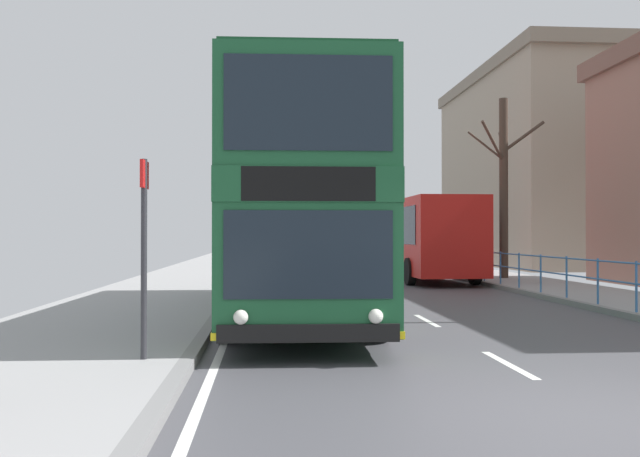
{
  "coord_description": "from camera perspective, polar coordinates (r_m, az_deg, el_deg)",
  "views": [
    {
      "loc": [
        -3.25,
        -6.48,
        1.75
      ],
      "look_at": [
        -2.24,
        6.77,
        1.88
      ],
      "focal_mm": 38.57,
      "sensor_mm": 36.0,
      "label": 1
    }
  ],
  "objects": [
    {
      "name": "background_building_00",
      "position": [
        55.94,
        17.88,
        3.18
      ],
      "size": [
        11.12,
        13.59,
        10.73
      ],
      "color": "gray",
      "rests_on": "ground"
    },
    {
      "name": "double_decker_bus_main",
      "position": [
        14.74,
        -1.78,
        1.66
      ],
      "size": [
        2.93,
        11.45,
        4.43
      ],
      "color": "#19512D",
      "rests_on": "ground"
    },
    {
      "name": "ground",
      "position": [
        7.16,
        17.03,
        -14.36
      ],
      "size": [
        15.8,
        140.0,
        0.2
      ],
      "color": "#47474C"
    },
    {
      "name": "background_building_02",
      "position": [
        43.22,
        18.13,
        4.82
      ],
      "size": [
        8.52,
        17.36,
        11.53
      ],
      "color": "gray",
      "rests_on": "ground"
    },
    {
      "name": "background_bus_far_lane",
      "position": [
        27.5,
        8.49,
        -0.68
      ],
      "size": [
        2.72,
        9.6,
        3.1
      ],
      "color": "red",
      "rests_on": "ground"
    },
    {
      "name": "bare_tree_far_00",
      "position": [
        26.98,
        14.99,
        3.62
      ],
      "size": [
        2.73,
        2.04,
        6.81
      ],
      "color": "#423328",
      "rests_on": "ground"
    },
    {
      "name": "bus_stop_sign_near",
      "position": [
        9.22,
        -14.39,
        -0.57
      ],
      "size": [
        0.08,
        0.44,
        2.6
      ],
      "color": "#2D2D33",
      "rests_on": "ground"
    },
    {
      "name": "pedestrian_railing_far_kerb",
      "position": [
        18.1,
        20.87,
        -3.38
      ],
      "size": [
        0.05,
        21.92,
        1.07
      ],
      "color": "#386BA8",
      "rests_on": "ground"
    }
  ]
}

